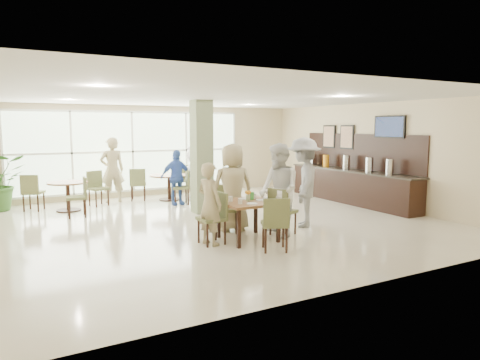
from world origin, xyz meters
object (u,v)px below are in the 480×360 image
main_table (248,206)px  adult_standing (112,170)px  teen_standing (304,182)px  adult_b (194,172)px  buffet_counter (351,183)px  teen_left (210,204)px  teen_far (232,188)px  round_table_right (169,180)px  round_table_left (68,190)px  adult_a (176,177)px  teen_right (279,190)px

main_table → adult_standing: 5.58m
teen_standing → adult_b: bearing=-133.8°
buffet_counter → teen_left: bearing=-158.4°
adult_standing → teen_far: bearing=108.3°
round_table_right → buffet_counter: buffet_counter is taller
round_table_right → adult_standing: 1.63m
round_table_left → adult_b: adult_b is taller
teen_left → adult_a: 4.24m
round_table_left → adult_b: (3.58, 0.27, 0.25)m
teen_far → adult_b: bearing=-91.9°
buffet_counter → adult_a: size_ratio=3.08×
round_table_left → teen_standing: bearing=-44.6°
adult_b → teen_right: bearing=17.3°
adult_a → adult_b: (0.82, 0.75, 0.04)m
teen_right → teen_standing: bearing=122.2°
teen_right → adult_a: 4.29m
buffet_counter → adult_b: size_ratio=2.93×
teen_left → teen_far: 1.13m
main_table → teen_right: (0.66, -0.05, 0.26)m
main_table → teen_right: bearing=-4.3°
round_table_right → adult_a: 0.87m
teen_far → adult_a: (0.00, 3.41, -0.15)m
main_table → teen_left: (-0.77, 0.05, 0.10)m
main_table → round_table_right: same height
buffet_counter → teen_left: (-5.35, -2.12, 0.21)m
round_table_left → buffet_counter: bearing=-19.1°
adult_b → round_table_right: bearing=-77.0°
main_table → adult_a: size_ratio=0.65×
round_table_left → teen_left: bearing=-67.6°
main_table → teen_left: teen_left is taller
teen_left → teen_standing: bearing=-100.2°
teen_far → adult_a: 3.41m
buffet_counter → teen_left: size_ratio=3.10×
teen_left → teen_standing: teen_standing is taller
teen_right → adult_standing: adult_standing is taller
adult_b → teen_left: bearing=1.2°
adult_standing → adult_b: bearing=169.6°
buffet_counter → adult_standing: (-5.98, 3.22, 0.38)m
teen_left → adult_standing: adult_standing is taller
teen_far → teen_standing: size_ratio=0.94×
main_table → adult_b: bearing=79.7°
teen_far → adult_standing: adult_standing is taller
teen_far → teen_standing: bearing=176.4°
main_table → buffet_counter: buffet_counter is taller
adult_a → buffet_counter: bearing=-25.9°
main_table → adult_a: (0.08, 4.20, 0.10)m
main_table → round_table_left: (-2.68, 4.68, -0.11)m
teen_far → adult_b: teen_far is taller
round_table_left → round_table_right: (2.84, 0.37, 0.04)m
adult_a → adult_standing: (-1.48, 1.20, 0.17)m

